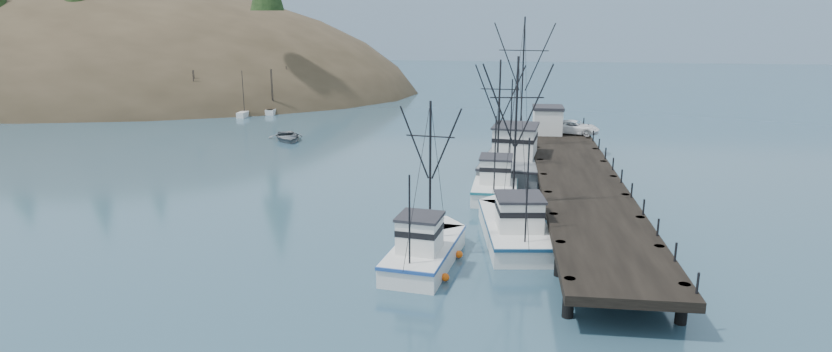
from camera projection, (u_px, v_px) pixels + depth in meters
The scene contains 13 objects.
ground at pixel (353, 272), 36.32m from camera, with size 400.00×400.00×0.00m, color #29485B.
pier at pixel (578, 179), 49.52m from camera, with size 6.00×44.00×2.00m.
headland at pixel (57, 111), 122.20m from camera, with size 134.80×78.00×51.00m.
distant_ridge at pixel (508, 56), 198.27m from camera, with size 360.00×40.00×26.00m, color #9EB2C6.
distant_ridge_far at pixel (358, 52), 218.85m from camera, with size 180.00×25.00×18.00m, color silver.
moored_sailboats at pixel (234, 109), 92.79m from camera, with size 24.60×17.90×6.35m.
trawler_near at pixel (514, 226), 41.55m from camera, with size 5.03×11.81×11.82m.
trawler_mid at pixel (426, 249), 37.52m from camera, with size 4.36×9.59×9.68m.
trawler_far at pixel (496, 182), 51.85m from camera, with size 3.75×10.46×10.82m.
work_vessel at pixel (517, 157), 58.76m from camera, with size 6.96×17.01×13.96m.
pier_shed at pixel (548, 120), 65.39m from camera, with size 3.00×3.20×2.80m.
pickup_truck at pixel (575, 127), 65.41m from camera, with size 2.25×4.89×1.36m, color white.
motorboat at pixel (288, 140), 72.55m from camera, with size 3.88×5.44×1.13m, color slate.
Camera 1 is at (7.82, -33.07, 14.36)m, focal length 28.00 mm.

